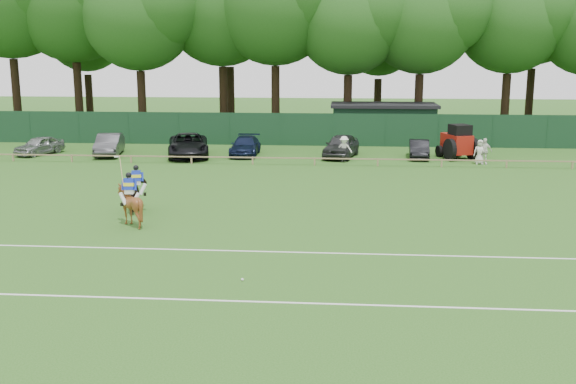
# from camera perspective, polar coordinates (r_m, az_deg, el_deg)

# --- Properties ---
(ground) EXTENTS (160.00, 160.00, 0.00)m
(ground) POSITION_cam_1_polar(r_m,az_deg,el_deg) (25.65, -1.66, -4.43)
(ground) COLOR #1E4C14
(ground) RESTS_ON ground
(horse_dark) EXTENTS (1.29, 2.02, 1.57)m
(horse_dark) POSITION_cam_1_polar(r_m,az_deg,el_deg) (31.34, -12.65, -0.21)
(horse_dark) COLOR black
(horse_dark) RESTS_ON ground
(horse_chestnut) EXTENTS (1.47, 1.63, 1.71)m
(horse_chestnut) POSITION_cam_1_polar(r_m,az_deg,el_deg) (28.93, -13.23, -1.11)
(horse_chestnut) COLOR brown
(horse_chestnut) RESTS_ON ground
(sedan_silver) EXTENTS (2.82, 4.08, 1.29)m
(sedan_silver) POSITION_cam_1_polar(r_m,az_deg,el_deg) (50.59, -20.31, 3.72)
(sedan_silver) COLOR #929596
(sedan_silver) RESTS_ON ground
(sedan_grey) EXTENTS (2.40, 4.76, 1.50)m
(sedan_grey) POSITION_cam_1_polar(r_m,az_deg,el_deg) (48.74, -14.90, 3.90)
(sedan_grey) COLOR #323335
(sedan_grey) RESTS_ON ground
(suv_black) EXTENTS (3.88, 6.21, 1.60)m
(suv_black) POSITION_cam_1_polar(r_m,az_deg,el_deg) (46.95, -8.44, 3.94)
(suv_black) COLOR black
(suv_black) RESTS_ON ground
(sedan_navy) EXTENTS (1.88, 4.54, 1.31)m
(sedan_navy) POSITION_cam_1_polar(r_m,az_deg,el_deg) (47.19, -3.64, 3.91)
(sedan_navy) COLOR #101834
(sedan_navy) RESTS_ON ground
(hatch_grey) EXTENTS (2.83, 4.90, 1.57)m
(hatch_grey) POSITION_cam_1_polar(r_m,az_deg,el_deg) (46.37, 4.52, 3.91)
(hatch_grey) COLOR #303133
(hatch_grey) RESTS_ON ground
(estate_black) EXTENTS (1.57, 3.82, 1.23)m
(estate_black) POSITION_cam_1_polar(r_m,az_deg,el_deg) (46.78, 11.03, 3.59)
(estate_black) COLOR black
(estate_black) RESTS_ON ground
(spectator_left) EXTENTS (1.13, 0.71, 1.67)m
(spectator_left) POSITION_cam_1_polar(r_m,az_deg,el_deg) (44.71, 4.76, 3.67)
(spectator_left) COLOR white
(spectator_left) RESTS_ON ground
(spectator_mid) EXTENTS (1.00, 0.44, 1.69)m
(spectator_mid) POSITION_cam_1_polar(r_m,az_deg,el_deg) (45.12, 16.28, 3.33)
(spectator_mid) COLOR silver
(spectator_mid) RESTS_ON ground
(spectator_right) EXTENTS (0.83, 0.60, 1.59)m
(spectator_right) POSITION_cam_1_polar(r_m,az_deg,el_deg) (45.14, 15.93, 3.28)
(spectator_right) COLOR silver
(spectator_right) RESTS_ON ground
(rider_dark) EXTENTS (0.93, 0.49, 1.41)m
(rider_dark) POSITION_cam_1_polar(r_m,az_deg,el_deg) (31.19, -12.71, 1.07)
(rider_dark) COLOR silver
(rider_dark) RESTS_ON ground
(rider_chestnut) EXTENTS (0.94, 0.56, 2.05)m
(rider_chestnut) POSITION_cam_1_polar(r_m,az_deg,el_deg) (28.76, -13.31, 0.37)
(rider_chestnut) COLOR silver
(rider_chestnut) RESTS_ON ground
(polo_ball) EXTENTS (0.09, 0.09, 0.09)m
(polo_ball) POSITION_cam_1_polar(r_m,az_deg,el_deg) (21.70, -3.88, -7.41)
(polo_ball) COLOR silver
(polo_ball) RESTS_ON ground
(pitch_lines) EXTENTS (60.00, 5.10, 0.01)m
(pitch_lines) POSITION_cam_1_polar(r_m,az_deg,el_deg) (22.33, -2.64, -6.93)
(pitch_lines) COLOR silver
(pitch_lines) RESTS_ON ground
(pitch_rail) EXTENTS (62.10, 0.10, 0.50)m
(pitch_rail) POSITION_cam_1_polar(r_m,az_deg,el_deg) (43.08, 0.95, 2.88)
(pitch_rail) COLOR #997F5B
(pitch_rail) RESTS_ON ground
(perimeter_fence) EXTENTS (92.08, 0.08, 2.50)m
(perimeter_fence) POSITION_cam_1_polar(r_m,az_deg,el_deg) (51.88, 1.60, 5.31)
(perimeter_fence) COLOR #14351E
(perimeter_fence) RESTS_ON ground
(utility_shed) EXTENTS (8.40, 4.40, 3.04)m
(utility_shed) POSITION_cam_1_polar(r_m,az_deg,el_deg) (54.85, 8.07, 5.86)
(utility_shed) COLOR #14331E
(utility_shed) RESTS_ON ground
(tree_row) EXTENTS (96.00, 12.00, 21.00)m
(tree_row) POSITION_cam_1_polar(r_m,az_deg,el_deg) (59.90, 3.92, 4.97)
(tree_row) COLOR #26561C
(tree_row) RESTS_ON ground
(tractor) EXTENTS (2.65, 3.24, 2.36)m
(tractor) POSITION_cam_1_polar(r_m,az_deg,el_deg) (46.87, 14.17, 4.08)
(tractor) COLOR maroon
(tractor) RESTS_ON ground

